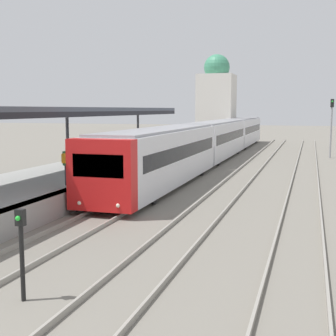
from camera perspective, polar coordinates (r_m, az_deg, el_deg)
platform_canopy at (r=24.44m, az=-12.14°, el=6.96°), size 4.00×25.52×3.31m
person_on_platform at (r=20.17m, az=-12.13°, el=0.69°), size 0.40×0.40×1.66m
train_near at (r=39.28m, az=5.81°, el=3.63°), size 2.70×45.15×3.15m
signal_post_near at (r=10.64m, az=-17.44°, el=-8.95°), size 0.20×0.21×2.04m
signal_mast_far at (r=42.18m, az=19.31°, el=5.42°), size 0.28×0.29×5.01m
distant_domed_building at (r=54.26m, az=5.92°, el=7.84°), size 4.00×4.00×10.33m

